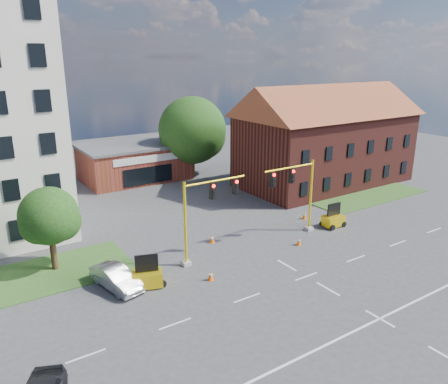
# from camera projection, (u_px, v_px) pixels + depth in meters

# --- Properties ---
(ground) EXTENTS (120.00, 120.00, 0.00)m
(ground) POSITION_uv_depth(u_px,v_px,m) (306.00, 276.00, 29.69)
(ground) COLOR #3E3E40
(ground) RESTS_ON ground
(grass_verge_ne) EXTENTS (14.00, 4.00, 0.08)m
(grass_verge_ne) POSITION_uv_depth(u_px,v_px,m) (371.00, 197.00, 46.33)
(grass_verge_ne) COLOR #2C511E
(grass_verge_ne) RESTS_ON ground
(lane_markings) EXTENTS (60.00, 36.00, 0.01)m
(lane_markings) POSITION_uv_depth(u_px,v_px,m) (340.00, 296.00, 27.30)
(lane_markings) COLOR white
(lane_markings) RESTS_ON ground
(brick_shop) EXTENTS (12.40, 8.40, 4.30)m
(brick_shop) POSITION_uv_depth(u_px,v_px,m) (134.00, 161.00, 52.95)
(brick_shop) COLOR brown
(brick_shop) RESTS_ON ground
(townhouse_row) EXTENTS (21.00, 11.00, 11.50)m
(townhouse_row) POSITION_uv_depth(u_px,v_px,m) (326.00, 133.00, 50.16)
(townhouse_row) COLOR #551F19
(townhouse_row) RESTS_ON ground
(tree_large) EXTENTS (8.60, 8.19, 9.87)m
(tree_large) POSITION_uv_depth(u_px,v_px,m) (195.00, 132.00, 53.27)
(tree_large) COLOR #372414
(tree_large) RESTS_ON ground
(tree_nw_front) EXTENTS (4.19, 3.99, 6.01)m
(tree_nw_front) POSITION_uv_depth(u_px,v_px,m) (52.00, 217.00, 29.72)
(tree_nw_front) COLOR #372414
(tree_nw_front) RESTS_ON ground
(signal_mast_west) EXTENTS (5.30, 0.60, 6.20)m
(signal_mast_west) POSITION_uv_depth(u_px,v_px,m) (205.00, 209.00, 31.02)
(signal_mast_west) COLOR gray
(signal_mast_west) RESTS_ON ground
(signal_mast_east) EXTENTS (5.30, 0.60, 6.20)m
(signal_mast_east) POSITION_uv_depth(u_px,v_px,m) (297.00, 190.00, 35.60)
(signal_mast_east) COLOR gray
(signal_mast_east) RESTS_ON ground
(trailer_west) EXTENTS (2.21, 1.83, 2.16)m
(trailer_west) POSITION_uv_depth(u_px,v_px,m) (147.00, 277.00, 28.20)
(trailer_west) COLOR yellow
(trailer_west) RESTS_ON ground
(trailer_east) EXTENTS (1.89, 1.33, 2.06)m
(trailer_east) POSITION_uv_depth(u_px,v_px,m) (333.00, 220.00, 38.28)
(trailer_east) COLOR yellow
(trailer_east) RESTS_ON ground
(cone_a) EXTENTS (0.40, 0.40, 0.70)m
(cone_a) POSITION_uv_depth(u_px,v_px,m) (211.00, 276.00, 29.11)
(cone_a) COLOR orange
(cone_a) RESTS_ON ground
(cone_b) EXTENTS (0.40, 0.40, 0.70)m
(cone_b) POSITION_uv_depth(u_px,v_px,m) (212.00, 239.00, 34.98)
(cone_b) COLOR orange
(cone_b) RESTS_ON ground
(cone_c) EXTENTS (0.40, 0.40, 0.70)m
(cone_c) POSITION_uv_depth(u_px,v_px,m) (299.00, 241.00, 34.55)
(cone_c) COLOR orange
(cone_c) RESTS_ON ground
(cone_d) EXTENTS (0.40, 0.40, 0.70)m
(cone_d) POSITION_uv_depth(u_px,v_px,m) (304.00, 216.00, 40.13)
(cone_d) COLOR orange
(cone_d) RESTS_ON ground
(pickup_white) EXTENTS (6.35, 4.15, 1.63)m
(pickup_white) POSITION_uv_depth(u_px,v_px,m) (289.00, 187.00, 47.43)
(pickup_white) COLOR white
(pickup_white) RESTS_ON ground
(sedan_silver_front) EXTENTS (2.39, 4.48, 1.40)m
(sedan_silver_front) POSITION_uv_depth(u_px,v_px,m) (116.00, 278.00, 28.05)
(sedan_silver_front) COLOR #9C9EA3
(sedan_silver_front) RESTS_ON ground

